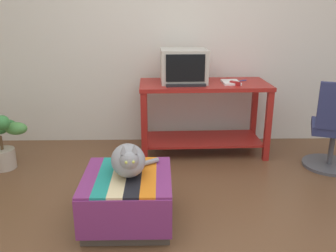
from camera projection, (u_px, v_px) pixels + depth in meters
name	position (u px, v px, depth m)	size (l,w,h in m)	color
ground_plane	(176.00, 239.00, 2.51)	(14.00, 14.00, 0.00)	brown
back_wall	(169.00, 29.00, 4.06)	(8.00, 0.10, 2.60)	silver
desk	(203.00, 106.00, 3.88)	(1.36, 0.64, 0.78)	maroon
tv_monitor	(184.00, 66.00, 3.77)	(0.48, 0.41, 0.35)	#BCB7A8
keyboard	(186.00, 84.00, 3.66)	(0.40, 0.15, 0.02)	black
book	(231.00, 82.00, 3.76)	(0.17, 0.24, 0.02)	white
ottoman_with_blanket	(128.00, 199.00, 2.67)	(0.64, 0.67, 0.38)	#4C4238
cat	(129.00, 160.00, 2.59)	(0.37, 0.42, 0.28)	gray
potted_plant	(2.00, 139.00, 3.53)	(0.45, 0.33, 0.58)	#B7A893
office_chair	(335.00, 132.00, 3.50)	(0.54, 0.54, 0.89)	#4C4C51
stapler	(235.00, 83.00, 3.67)	(0.04, 0.11, 0.04)	#A31E1E
pen	(242.00, 81.00, 3.88)	(0.01, 0.01, 0.14)	#2351B2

